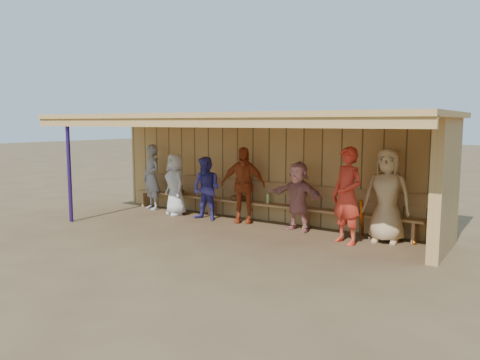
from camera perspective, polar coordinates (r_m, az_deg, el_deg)
name	(u,v)px	position (r m, az deg, el deg)	size (l,w,h in m)	color
ground	(231,229)	(10.25, -1.08, -6.04)	(90.00, 90.00, 0.00)	brown
player_a	(152,177)	(12.68, -10.72, 0.36)	(0.64, 0.42, 1.74)	gray
player_b	(175,184)	(11.84, -7.89, -0.52)	(0.76, 0.49, 1.55)	silver
player_c	(206,189)	(11.14, -4.11, -1.05)	(0.73, 0.57, 1.51)	#3C3695
player_d	(243,185)	(10.81, 0.35, -0.60)	(1.03, 0.43, 1.76)	#AA401B
player_f	(298,196)	(10.06, 7.06, -1.99)	(1.39, 0.44, 1.50)	tan
player_g	(347,196)	(9.14, 12.93, -1.86)	(0.68, 0.45, 1.87)	red
player_h	(387,196)	(9.43, 17.47, -1.82)	(0.90, 0.58, 1.84)	tan
dugout_structure	(263,151)	(10.37, 2.82, 3.58)	(8.80, 3.20, 2.50)	tan
bench	(258,199)	(11.07, 2.18, -2.28)	(7.60, 0.34, 0.93)	#AE7E4A
dugout_equipment	(240,199)	(11.19, -0.03, -2.37)	(6.17, 0.62, 0.80)	#D25C18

